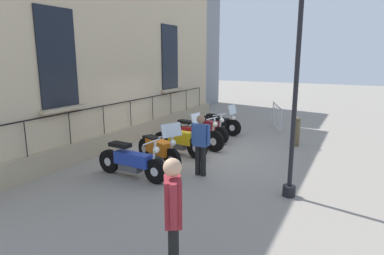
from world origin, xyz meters
TOP-DOWN VIEW (x-y plane):
  - ground_plane at (0.00, 0.00)m, footprint 60.00×60.00m
  - building_facade at (-2.70, 0.00)m, footprint 0.82×12.97m
  - motorcycle_blue at (-0.17, -2.75)m, footprint 2.15×0.65m
  - motorcycle_orange at (-0.10, -1.62)m, footprint 1.91×1.06m
  - motorcycle_yellow at (-0.06, -0.47)m, footprint 1.99×0.60m
  - motorcycle_red at (-0.01, 0.49)m, footprint 2.23×0.74m
  - motorcycle_maroon at (-0.10, 1.64)m, footprint 1.98×1.03m
  - motorcycle_black at (-0.09, 2.70)m, footprint 1.96×0.64m
  - lamppost at (3.59, -2.08)m, footprint 0.38×0.38m
  - crowd_barrier at (1.74, 4.53)m, footprint 0.82×1.95m
  - bollard at (2.97, 2.27)m, footprint 0.19×0.19m
  - pedestrian_standing at (2.79, -5.71)m, footprint 0.38×0.46m
  - pedestrian_walking at (1.29, -1.80)m, footprint 0.53×0.24m
  - distant_building at (-5.73, 9.07)m, footprint 4.11×4.20m

SIDE VIEW (x-z plane):
  - ground_plane at x=0.00m, z-range 0.00..0.00m
  - motorcycle_blue at x=-0.17m, z-range -0.11..0.93m
  - motorcycle_maroon at x=-0.10m, z-range -0.10..0.94m
  - motorcycle_black at x=-0.09m, z-range -0.18..1.02m
  - motorcycle_red at x=-0.01m, z-range -0.12..0.98m
  - motorcycle_yellow at x=-0.06m, z-range -0.25..1.12m
  - motorcycle_orange at x=-0.10m, z-range -0.19..1.11m
  - bollard at x=2.97m, z-range 0.00..1.01m
  - crowd_barrier at x=1.74m, z-range 0.04..1.09m
  - pedestrian_walking at x=1.29m, z-range 0.09..1.68m
  - pedestrian_standing at x=2.79m, z-range 0.12..1.90m
  - lamppost at x=3.59m, z-range 0.57..5.16m
  - building_facade at x=-2.70m, z-range -0.10..7.43m
  - distant_building at x=-5.73m, z-range 0.00..8.57m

